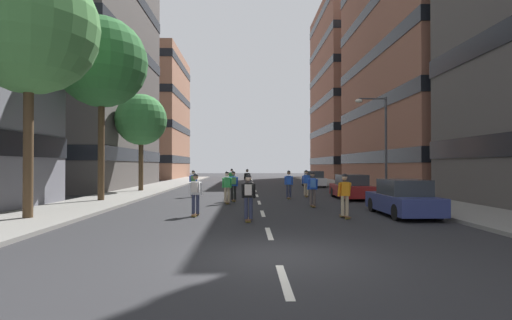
{
  "coord_description": "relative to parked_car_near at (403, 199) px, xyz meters",
  "views": [
    {
      "loc": [
        -0.68,
        -9.26,
        2.13
      ],
      "look_at": [
        0.0,
        20.87,
        2.5
      ],
      "focal_mm": 27.73,
      "sensor_mm": 36.0,
      "label": 1
    }
  ],
  "objects": [
    {
      "name": "sidewalk_left",
      "position": [
        -14.77,
        18.75,
        -0.63
      ],
      "size": [
        3.87,
        63.11,
        0.14
      ],
      "primitive_type": "cube",
      "color": "gray",
      "rests_on": "ground_plane"
    },
    {
      "name": "skater_2",
      "position": [
        -7.29,
        6.77,
        0.32
      ],
      "size": [
        0.55,
        0.92,
        1.78
      ],
      "color": "brown",
      "rests_on": "ground_plane"
    },
    {
      "name": "skater_6",
      "position": [
        -8.64,
        0.09,
        0.32
      ],
      "size": [
        0.55,
        0.91,
        1.78
      ],
      "color": "brown",
      "rests_on": "ground_plane"
    },
    {
      "name": "streetlamp_right",
      "position": [
        2.38,
        9.72,
        3.44
      ],
      "size": [
        2.13,
        0.3,
        6.5
      ],
      "color": "#3F3F44",
      "rests_on": "sidewalk_right"
    },
    {
      "name": "skater_8",
      "position": [
        -6.45,
        -1.46,
        0.32
      ],
      "size": [
        0.54,
        0.91,
        1.78
      ],
      "color": "brown",
      "rests_on": "ground_plane"
    },
    {
      "name": "building_left_far",
      "position": [
        -23.02,
        45.82,
        9.1
      ],
      "size": [
        12.76,
        16.8,
        19.43
      ],
      "color": "#9E6B51",
      "rests_on": "ground_plane"
    },
    {
      "name": "street_tree_near",
      "position": [
        -14.77,
        14.6,
        4.93
      ],
      "size": [
        3.97,
        3.97,
        7.5
      ],
      "color": "#4C3823",
      "rests_on": "sidewalk_left"
    },
    {
      "name": "building_right_mid",
      "position": [
        11.39,
        20.62,
        11.18
      ],
      "size": [
        12.76,
        22.3,
        23.58
      ],
      "color": "brown",
      "rests_on": "ground_plane"
    },
    {
      "name": "street_tree_far",
      "position": [
        -14.77,
        -1.24,
        6.68
      ],
      "size": [
        5.13,
        5.13,
        9.82
      ],
      "color": "#4C3823",
      "rests_on": "sidewalk_left"
    },
    {
      "name": "parked_car_mid",
      "position": [
        0.0,
        22.13,
        0.0
      ],
      "size": [
        1.82,
        4.4,
        1.52
      ],
      "color": "silver",
      "rests_on": "ground_plane"
    },
    {
      "name": "parked_car_near",
      "position": [
        0.0,
        0.0,
        0.0
      ],
      "size": [
        1.82,
        4.4,
        1.52
      ],
      "color": "navy",
      "rests_on": "ground_plane"
    },
    {
      "name": "skater_9",
      "position": [
        -3.88,
        8.4,
        0.29
      ],
      "size": [
        0.55,
        0.92,
        1.78
      ],
      "color": "brown",
      "rests_on": "ground_plane"
    },
    {
      "name": "parked_car_far",
      "position": [
        0.0,
        8.18,
        0.0
      ],
      "size": [
        1.82,
        4.4,
        1.52
      ],
      "color": "maroon",
      "rests_on": "ground_plane"
    },
    {
      "name": "skater_1",
      "position": [
        -3.18,
        3.54,
        0.32
      ],
      "size": [
        0.54,
        0.91,
        1.78
      ],
      "color": "brown",
      "rests_on": "ground_plane"
    },
    {
      "name": "lane_markings",
      "position": [
        -5.82,
        15.93,
        -0.7
      ],
      "size": [
        0.16,
        52.2,
        0.01
      ],
      "color": "silver",
      "rests_on": "ground_plane"
    },
    {
      "name": "skater_4",
      "position": [
        -2.59,
        -0.63,
        0.29
      ],
      "size": [
        0.55,
        0.91,
        1.78
      ],
      "color": "brown",
      "rests_on": "ground_plane"
    },
    {
      "name": "sidewalk_right",
      "position": [
        3.14,
        18.75,
        -0.63
      ],
      "size": [
        3.87,
        63.11,
        0.14
      ],
      "primitive_type": "cube",
      "color": "gray",
      "rests_on": "ground_plane"
    },
    {
      "name": "skater_0",
      "position": [
        -10.04,
        9.77,
        0.32
      ],
      "size": [
        0.55,
        0.91,
        1.78
      ],
      "color": "brown",
      "rests_on": "ground_plane"
    },
    {
      "name": "street_tree_mid",
      "position": [
        -14.77,
        6.21,
        7.24
      ],
      "size": [
        5.12,
        5.12,
        10.39
      ],
      "color": "#4C3823",
      "rests_on": "sidewalk_left"
    },
    {
      "name": "ground_plane",
      "position": [
        -5.82,
        15.88,
        -0.7
      ],
      "size": [
        137.69,
        137.69,
        0.0
      ],
      "primitive_type": "plane",
      "color": "#28282B"
    },
    {
      "name": "skater_7",
      "position": [
        -2.55,
        9.95,
        0.29
      ],
      "size": [
        0.55,
        0.92,
        1.78
      ],
      "color": "brown",
      "rests_on": "ground_plane"
    },
    {
      "name": "skater_10",
      "position": [
        -7.92,
        20.09,
        0.29
      ],
      "size": [
        0.55,
        0.91,
        1.78
      ],
      "color": "brown",
      "rests_on": "ground_plane"
    },
    {
      "name": "skater_5",
      "position": [
        -7.59,
        5.31,
        0.29
      ],
      "size": [
        0.55,
        0.92,
        1.78
      ],
      "color": "brown",
      "rests_on": "ground_plane"
    },
    {
      "name": "skater_3",
      "position": [
        -6.49,
        16.72,
        0.29
      ],
      "size": [
        0.56,
        0.92,
        1.78
      ],
      "color": "brown",
      "rests_on": "ground_plane"
    },
    {
      "name": "building_right_far",
      "position": [
        11.39,
        45.82,
        13.11
      ],
      "size": [
        12.76,
        19.69,
        27.43
      ],
      "color": "brown",
      "rests_on": "ground_plane"
    }
  ]
}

